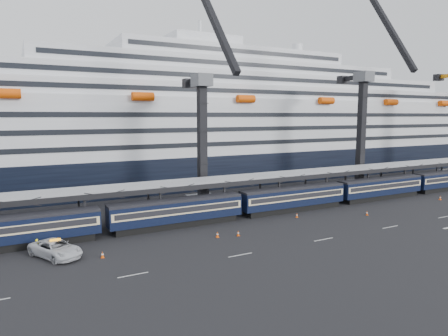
# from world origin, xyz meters

# --- Properties ---
(ground) EXTENTS (260.00, 260.00, 0.00)m
(ground) POSITION_xyz_m (0.00, 0.00, 0.00)
(ground) COLOR black
(ground) RESTS_ON ground
(lane_markings) EXTENTS (111.00, 4.27, 0.02)m
(lane_markings) POSITION_xyz_m (8.15, -5.23, 0.01)
(lane_markings) COLOR beige
(lane_markings) RESTS_ON ground
(train) EXTENTS (133.05, 3.00, 4.05)m
(train) POSITION_xyz_m (-4.65, 10.00, 2.20)
(train) COLOR black
(train) RESTS_ON ground
(canopy) EXTENTS (130.00, 6.25, 5.53)m
(canopy) POSITION_xyz_m (0.00, 14.00, 5.25)
(canopy) COLOR gray
(canopy) RESTS_ON ground
(cruise_ship) EXTENTS (214.09, 28.84, 34.00)m
(cruise_ship) POSITION_xyz_m (-1.08, 45.99, 12.34)
(cruise_ship) COLOR black
(cruise_ship) RESTS_ON ground
(crane_dark_near) EXTENTS (4.50, 17.75, 35.08)m
(crane_dark_near) POSITION_xyz_m (-20.00, 18.59, 11.93)
(crane_dark_near) COLOR #484A4F
(crane_dark_near) RESTS_ON ground
(crane_dark_mid) EXTENTS (4.50, 18.24, 39.64)m
(crane_dark_mid) POSITION_xyz_m (15.00, 17.59, 13.36)
(crane_dark_mid) COLOR #484A4F
(crane_dark_mid) RESTS_ON ground
(pickup_truck) EXTENTS (5.87, 7.36, 1.86)m
(pickup_truck) POSITION_xyz_m (-44.12, 4.85, 0.93)
(pickup_truck) COLOR silver
(pickup_truck) RESTS_ON ground
(worker) EXTENTS (0.76, 0.74, 1.75)m
(worker) POSITION_xyz_m (-45.87, 6.78, 0.88)
(worker) COLOR #FFF20D
(worker) RESTS_ON ground
(traffic_cone_a) EXTENTS (0.37, 0.37, 0.74)m
(traffic_cone_a) POSITION_xyz_m (-39.68, 2.24, 0.37)
(traffic_cone_a) COLOR #E34C07
(traffic_cone_a) RESTS_ON ground
(traffic_cone_b) EXTENTS (0.35, 0.35, 0.71)m
(traffic_cone_b) POSITION_xyz_m (-22.68, 2.26, 0.35)
(traffic_cone_b) COLOR #E34C07
(traffic_cone_b) RESTS_ON ground
(traffic_cone_c) EXTENTS (0.39, 0.39, 0.77)m
(traffic_cone_c) POSITION_xyz_m (-25.32, 2.96, 0.38)
(traffic_cone_c) COLOR #E34C07
(traffic_cone_c) RESTS_ON ground
(traffic_cone_d) EXTENTS (0.35, 0.35, 0.70)m
(traffic_cone_d) POSITION_xyz_m (-10.17, 6.23, 0.35)
(traffic_cone_d) COLOR #E34C07
(traffic_cone_d) RESTS_ON ground
(traffic_cone_e) EXTENTS (0.35, 0.35, 0.71)m
(traffic_cone_e) POSITION_xyz_m (0.31, 2.26, 0.35)
(traffic_cone_e) COLOR #E34C07
(traffic_cone_e) RESTS_ON ground
(traffic_cone_f) EXTENTS (0.40, 0.40, 0.81)m
(traffic_cone_f) POSITION_xyz_m (21.05, 4.19, 0.40)
(traffic_cone_f) COLOR #E34C07
(traffic_cone_f) RESTS_ON ground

